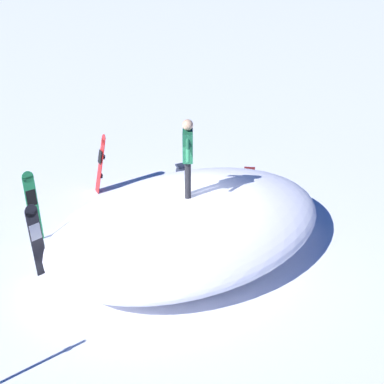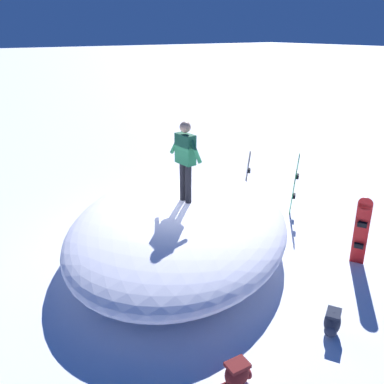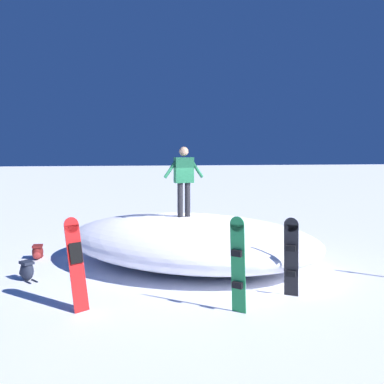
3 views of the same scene
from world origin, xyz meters
The scene contains 8 objects.
ground centered at (0.00, 0.00, 0.00)m, with size 240.00×240.00×0.00m, color white.
snow_mound centered at (-0.08, 0.02, 0.62)m, with size 6.91×4.86×1.24m, color white.
snowboarder_standing centered at (-0.02, -0.13, 2.29)m, with size 0.25×1.08×1.79m.
snowboard_primary_upright centered at (2.63, -2.83, 0.87)m, with size 0.46×0.43×1.69m.
snowboard_secondary_upright centered at (3.05, 1.27, 0.83)m, with size 0.31×0.33×1.60m.
snowboard_tertiary_upright centered at (3.61, -0.08, 0.90)m, with size 0.30×0.29×1.75m.
backpack_near centered at (0.44, -3.91, 0.23)m, with size 0.59×0.47×0.44m.
backpack_far centered at (-1.57, -3.84, 0.20)m, with size 0.59×0.32×0.39m.
Camera 3 is at (10.43, -2.79, 2.78)m, focal length 39.54 mm.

